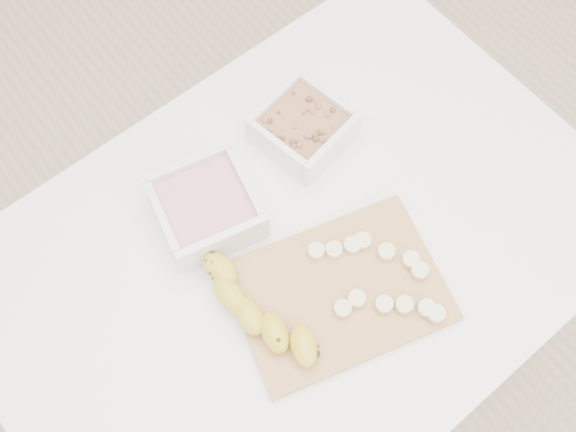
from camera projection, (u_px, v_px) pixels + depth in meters
ground at (295, 346)px, 1.70m from camera, size 3.50×3.50×0.00m
table at (299, 265)px, 1.10m from camera, size 1.00×0.70×0.75m
bowl_yogurt at (206, 207)px, 1.00m from camera, size 0.18×0.18×0.07m
bowl_granola at (303, 127)px, 1.06m from camera, size 0.16×0.16×0.06m
cutting_board at (339, 292)px, 0.97m from camera, size 0.36×0.30×0.01m
banana at (260, 312)px, 0.93m from camera, size 0.07×0.23×0.04m
banana_slices at (379, 277)px, 0.97m from camera, size 0.16×0.21×0.02m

